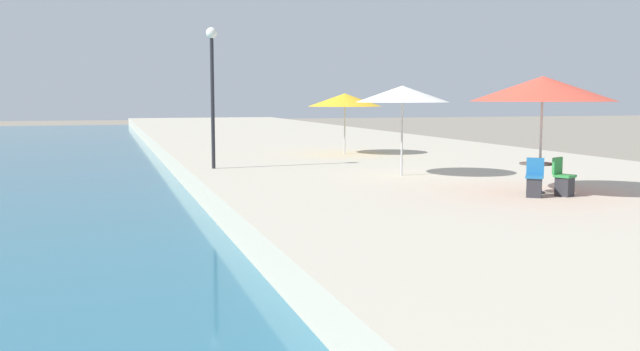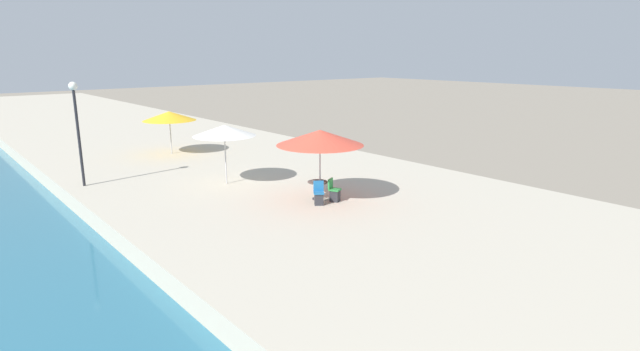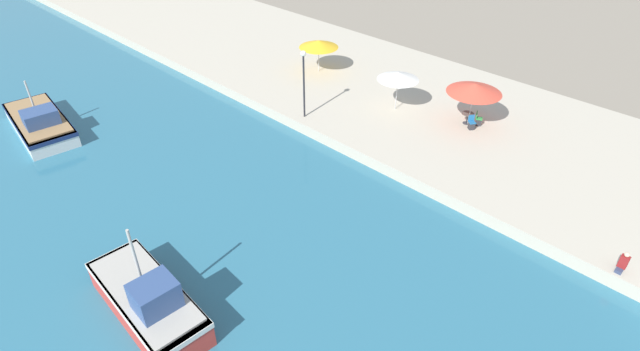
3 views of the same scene
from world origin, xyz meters
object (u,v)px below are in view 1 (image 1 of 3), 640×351
Objects in this scene: cafe_umbrella_pink at (543,89)px; cafe_umbrella_white at (402,94)px; cafe_chair_left at (564,182)px; cafe_umbrella_striped at (345,100)px; cafe_table at (536,171)px; lamppost at (212,73)px; cafe_chair_right at (534,183)px.

cafe_umbrella_white is at bearing 108.96° from cafe_umbrella_pink.
cafe_chair_left is at bearing -60.68° from cafe_umbrella_pink.
cafe_table is at bearing -87.54° from cafe_umbrella_striped.
cafe_umbrella_pink is at bearing -51.52° from lamppost.
cafe_umbrella_white is at bearing 109.04° from cafe_table.
lamppost is (-6.64, 8.28, 2.56)m from cafe_table.
cafe_chair_right is at bearing -89.46° from cafe_umbrella_striped.
cafe_table is (0.55, -12.84, -1.68)m from cafe_umbrella_striped.
cafe_umbrella_striped is at bearing 36.85° from lamppost.
cafe_table is 0.75m from cafe_chair_left.
cafe_umbrella_pink is at bearing -97.89° from cafe_chair_right.
lamppost is (-6.21, 8.86, 2.77)m from cafe_chair_right.
lamppost is at bearing 128.72° from cafe_table.
cafe_umbrella_white is 5.18m from cafe_table.
cafe_umbrella_striped is 12.96m from cafe_table.
lamppost is (-6.97, 8.92, 2.77)m from cafe_chair_left.
cafe_umbrella_white is 3.48× the size of cafe_table.
cafe_chair_right is (-0.76, 0.06, 0.00)m from cafe_chair_left.
cafe_chair_left is at bearing -148.39° from cafe_chair_right.
cafe_umbrella_pink is 10.73m from lamppost.
cafe_chair_left is 1.00× the size of cafe_chair_right.
cafe_umbrella_striped is 3.34× the size of cafe_chair_right.
cafe_table is 0.75m from cafe_chair_right.
cafe_table is 0.18× the size of lamppost.
cafe_chair_right is (-0.46, -0.47, -2.20)m from cafe_umbrella_pink.
lamppost is at bearing -79.20° from cafe_chair_left.
cafe_umbrella_pink is 2.30m from cafe_chair_right.
cafe_table is at bearing -90.00° from cafe_chair_right.
cafe_table is at bearing -90.00° from cafe_chair_left.
cafe_umbrella_pink is 3.78× the size of cafe_chair_left.
cafe_umbrella_white is at bearing -36.27° from lamppost.
cafe_chair_left is at bearing -52.01° from lamppost.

